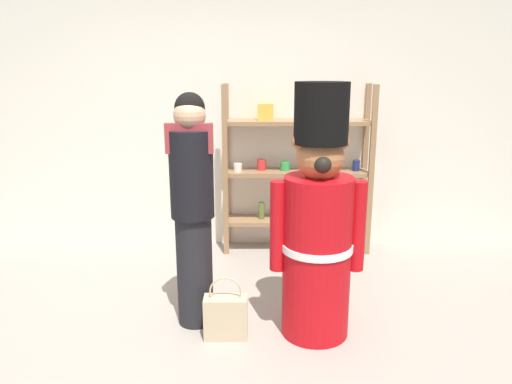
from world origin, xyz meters
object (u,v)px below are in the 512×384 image
teddy_bear_guard (320,228)px  person_shopper (195,206)px  shopping_bag (228,316)px  merchandise_shelf (298,169)px

teddy_bear_guard → person_shopper: size_ratio=1.04×
teddy_bear_guard → shopping_bag: bearing=-173.7°
teddy_bear_guard → person_shopper: teddy_bear_guard is taller
merchandise_shelf → shopping_bag: size_ratio=3.71×
person_shopper → shopping_bag: 0.79m
teddy_bear_guard → person_shopper: bearing=170.2°
teddy_bear_guard → shopping_bag: 0.87m
person_shopper → shopping_bag: size_ratio=3.70×
shopping_bag → merchandise_shelf: bearing=70.3°
merchandise_shelf → teddy_bear_guard: bearing=-89.6°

